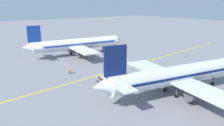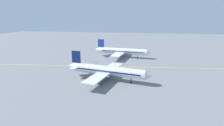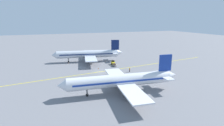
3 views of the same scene
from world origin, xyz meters
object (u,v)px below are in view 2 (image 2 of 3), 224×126
ground_crew_worker (96,62)px  baggage_tug_white (92,69)px  airplane_at_gate (122,51)px  traffic_cone_by_wingtip (132,80)px  airplane_adjacent_stand (106,71)px  traffic_cone_near_nose (112,68)px  traffic_cone_mid_apron (90,76)px  baggage_cart_trailing (96,67)px

ground_crew_worker → baggage_tug_white: bearing=8.1°
airplane_at_gate → traffic_cone_by_wingtip: (40.79, 9.66, -3.43)m
airplane_adjacent_stand → ground_crew_worker: (-23.82, -11.00, -2.80)m
traffic_cone_near_nose → traffic_cone_mid_apron: same height
traffic_cone_near_nose → traffic_cone_mid_apron: size_ratio=1.00×
airplane_adjacent_stand → baggage_cart_trailing: (-13.70, -8.39, -2.95)m
airplane_adjacent_stand → traffic_cone_mid_apron: airplane_adjacent_stand is taller
baggage_cart_trailing → traffic_cone_mid_apron: bearing=3.2°
airplane_adjacent_stand → traffic_cone_by_wingtip: airplane_adjacent_stand is taller
baggage_tug_white → traffic_cone_by_wingtip: size_ratio=5.91×
airplane_adjacent_stand → baggage_cart_trailing: size_ratio=12.45×
traffic_cone_near_nose → traffic_cone_by_wingtip: (14.48, 10.57, 0.00)m
baggage_tug_white → ground_crew_worker: size_ratio=1.94×
airplane_at_gate → baggage_cart_trailing: (27.67, -8.82, -2.95)m
traffic_cone_by_wingtip → traffic_cone_near_nose: bearing=-143.9°
traffic_cone_mid_apron → traffic_cone_by_wingtip: (2.18, 17.87, 0.00)m
airplane_at_gate → baggage_cart_trailing: size_ratio=12.51×
traffic_cone_by_wingtip → airplane_at_gate: bearing=-166.7°
airplane_at_gate → traffic_cone_near_nose: (26.31, -0.91, -3.43)m
baggage_cart_trailing → traffic_cone_mid_apron: (10.94, 0.61, -0.49)m
baggage_tug_white → baggage_cart_trailing: baggage_tug_white is taller
airplane_adjacent_stand → traffic_cone_near_nose: airplane_adjacent_stand is taller
airplane_adjacent_stand → ground_crew_worker: size_ratio=21.05×
traffic_cone_near_nose → traffic_cone_by_wingtip: 17.93m
baggage_tug_white → traffic_cone_near_nose: baggage_tug_white is taller
ground_crew_worker → traffic_cone_near_nose: (8.76, 10.52, -0.63)m
traffic_cone_near_nose → baggage_tug_white: bearing=-62.0°
ground_crew_worker → traffic_cone_near_nose: bearing=50.2°
airplane_at_gate → baggage_tug_white: airplane_at_gate is taller
traffic_cone_mid_apron → airplane_adjacent_stand: bearing=70.5°
airplane_adjacent_stand → ground_crew_worker: airplane_adjacent_stand is taller
baggage_tug_white → traffic_cone_mid_apron: (7.72, 1.32, -0.63)m
traffic_cone_mid_apron → traffic_cone_near_nose: bearing=149.3°
baggage_cart_trailing → traffic_cone_near_nose: 8.04m
baggage_tug_white → traffic_cone_by_wingtip: bearing=62.7°
baggage_cart_trailing → traffic_cone_by_wingtip: bearing=54.6°
baggage_tug_white → traffic_cone_near_nose: 9.78m
ground_crew_worker → traffic_cone_by_wingtip: 31.39m
baggage_cart_trailing → traffic_cone_near_nose: baggage_cart_trailing is taller
airplane_adjacent_stand → airplane_at_gate: bearing=179.4°
ground_crew_worker → traffic_cone_by_wingtip: (23.24, 21.09, -0.63)m
traffic_cone_mid_apron → baggage_cart_trailing: bearing=-176.8°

